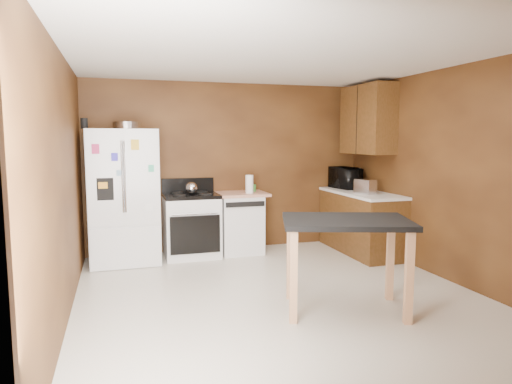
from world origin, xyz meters
name	(u,v)px	position (x,y,z in m)	size (l,w,h in m)	color
floor	(279,295)	(0.00, 0.00, 0.00)	(4.50, 4.50, 0.00)	beige
ceiling	(281,57)	(0.00, 0.00, 2.50)	(4.50, 4.50, 0.00)	white
wall_back	(229,167)	(0.00, 2.25, 1.25)	(4.20, 4.20, 0.00)	brown
wall_front	(413,213)	(0.00, -2.25, 1.25)	(4.20, 4.20, 0.00)	brown
wall_left	(63,186)	(-2.10, 0.00, 1.25)	(4.50, 4.50, 0.00)	brown
wall_right	(448,175)	(2.10, 0.00, 1.25)	(4.50, 4.50, 0.00)	brown
roasting_pan	(127,126)	(-1.48, 1.83, 1.85)	(0.38, 0.38, 0.09)	silver
pen_cup	(84,123)	(-2.00, 1.74, 1.87)	(0.09, 0.09, 0.13)	black
kettle	(192,188)	(-0.64, 1.87, 0.99)	(0.17, 0.17, 0.17)	silver
paper_towel	(249,184)	(0.20, 1.84, 1.02)	(0.11, 0.11, 0.26)	white
green_canister	(253,188)	(0.30, 2.02, 0.94)	(0.10, 0.10, 0.11)	green
toaster	(365,187)	(1.73, 1.22, 1.00)	(0.17, 0.28, 0.20)	silver
microwave	(345,179)	(1.80, 1.95, 1.05)	(0.54, 0.37, 0.30)	black
refrigerator	(124,197)	(-1.55, 1.86, 0.90)	(0.90, 0.80, 1.80)	white
gas_range	(191,224)	(-0.64, 1.92, 0.46)	(0.76, 0.68, 1.10)	white
dishwasher	(240,222)	(0.08, 1.95, 0.45)	(0.78, 0.63, 0.89)	white
right_cabinets	(363,191)	(1.84, 1.48, 0.91)	(0.63, 1.58, 2.45)	brown
island	(346,233)	(0.47, -0.58, 0.77)	(1.39, 1.14, 0.91)	black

